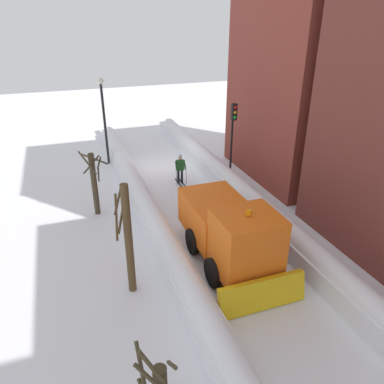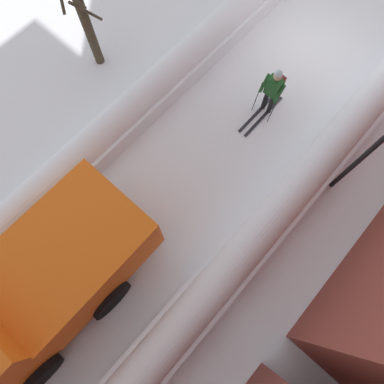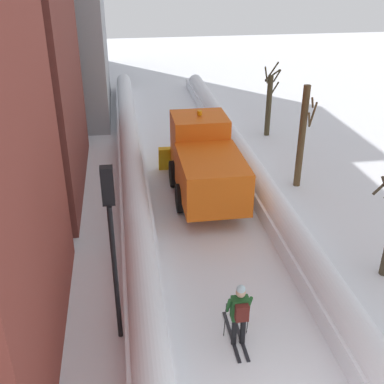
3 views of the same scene
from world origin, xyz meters
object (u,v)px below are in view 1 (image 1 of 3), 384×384
at_px(plow_truck, 230,231).
at_px(bare_tree_near, 94,182).
at_px(traffic_light_pole, 233,129).
at_px(street_lamp, 104,112).
at_px(skier, 180,167).
at_px(bare_tree_mid, 128,239).

xyz_separation_m(plow_truck, bare_tree_near, (4.49, -5.93, 0.28)).
bearing_deg(traffic_light_pole, bare_tree_near, 9.49).
distance_m(street_lamp, bare_tree_near, 7.23).
relative_size(plow_truck, skier, 3.31).
bearing_deg(traffic_light_pole, bare_tree_mid, 45.40).
relative_size(skier, street_lamp, 0.32).
distance_m(traffic_light_pole, bare_tree_mid, 10.74).
relative_size(street_lamp, bare_tree_mid, 1.32).
xyz_separation_m(plow_truck, street_lamp, (2.96, -12.77, 2.03)).
height_order(street_lamp, bare_tree_near, street_lamp).
distance_m(skier, street_lamp, 6.39).
xyz_separation_m(plow_truck, skier, (-0.58, -8.08, -0.48)).
relative_size(plow_truck, bare_tree_near, 1.71).
xyz_separation_m(street_lamp, bare_tree_mid, (1.05, 13.12, -1.32)).
bearing_deg(traffic_light_pole, plow_truck, 64.31).
bearing_deg(bare_tree_mid, traffic_light_pole, -134.60).
bearing_deg(street_lamp, traffic_light_pole, 139.48).
bearing_deg(plow_truck, skier, -94.12).
relative_size(skier, bare_tree_mid, 0.43).
bearing_deg(bare_tree_mid, skier, -118.58).
relative_size(plow_truck, traffic_light_pole, 1.28).
relative_size(skier, bare_tree_near, 0.52).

